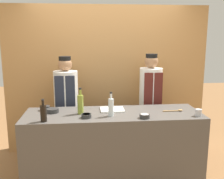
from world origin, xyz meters
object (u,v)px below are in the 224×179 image
(sauce_bowl_yellow, at_px, (86,116))
(bottle_clear, at_px, (111,107))
(chef_right, at_px, (150,102))
(chef_left, at_px, (66,106))
(sauce_bowl_red, at_px, (53,110))
(wooden_spoon, at_px, (176,110))
(sauce_bowl_white, at_px, (145,116))
(cutting_board, at_px, (112,110))
(cup_steel, at_px, (198,113))
(bottle_oil, at_px, (80,104))
(bottle_soy, at_px, (43,113))
(sauce_bowl_brown, at_px, (45,108))

(sauce_bowl_yellow, relative_size, bottle_clear, 0.40)
(sauce_bowl_yellow, distance_m, chef_right, 1.29)
(bottle_clear, xyz_separation_m, chef_left, (-0.61, 0.78, -0.18))
(sauce_bowl_red, height_order, wooden_spoon, sauce_bowl_red)
(sauce_bowl_white, relative_size, chef_left, 0.08)
(cutting_board, xyz_separation_m, cup_steel, (1.04, -0.35, 0.03))
(bottle_oil, distance_m, chef_left, 0.71)
(sauce_bowl_red, distance_m, cup_steel, 1.85)
(sauce_bowl_red, xyz_separation_m, sauce_bowl_yellow, (0.43, -0.27, -0.00))
(sauce_bowl_yellow, distance_m, bottle_soy, 0.51)
(bottle_oil, bearing_deg, sauce_bowl_yellow, -67.34)
(sauce_bowl_white, height_order, bottle_clear, bottle_clear)
(bottle_oil, xyz_separation_m, cup_steel, (1.46, -0.23, -0.09))
(chef_left, bearing_deg, sauce_bowl_brown, -119.30)
(sauce_bowl_red, height_order, chef_left, chef_left)
(cutting_board, bearing_deg, sauce_bowl_brown, 174.44)
(chef_right, bearing_deg, cup_steel, -65.74)
(sauce_bowl_yellow, xyz_separation_m, bottle_soy, (-0.49, -0.09, 0.08))
(sauce_bowl_white, height_order, bottle_oil, bottle_oil)
(sauce_bowl_red, distance_m, sauce_bowl_yellow, 0.51)
(cup_steel, bearing_deg, bottle_oil, 171.00)
(sauce_bowl_brown, bearing_deg, bottle_oil, -23.64)
(sauce_bowl_white, relative_size, cutting_board, 0.40)
(sauce_bowl_brown, distance_m, cutting_board, 0.90)
(bottle_soy, height_order, wooden_spoon, bottle_soy)
(sauce_bowl_red, bearing_deg, sauce_bowl_white, -16.88)
(sauce_bowl_white, bearing_deg, cup_steel, 1.72)
(sauce_bowl_white, distance_m, bottle_soy, 1.20)
(bottle_clear, bearing_deg, chef_left, 128.02)
(sauce_bowl_yellow, relative_size, bottle_soy, 0.46)
(bottle_clear, bearing_deg, chef_right, 48.54)
(sauce_bowl_yellow, height_order, bottle_oil, bottle_oil)
(sauce_bowl_white, bearing_deg, sauce_bowl_yellow, 173.67)
(bottle_oil, xyz_separation_m, bottle_soy, (-0.42, -0.27, -0.03))
(sauce_bowl_red, relative_size, cutting_board, 0.50)
(bottle_oil, height_order, chef_right, chef_right)
(bottle_soy, bearing_deg, bottle_oil, 32.57)
(wooden_spoon, bearing_deg, chef_right, 105.92)
(sauce_bowl_brown, bearing_deg, chef_left, 60.70)
(sauce_bowl_white, xyz_separation_m, cup_steel, (0.68, 0.02, 0.02))
(cutting_board, bearing_deg, sauce_bowl_yellow, -139.56)
(sauce_bowl_red, xyz_separation_m, bottle_clear, (0.74, -0.23, 0.09))
(bottle_clear, bearing_deg, cutting_board, 80.90)
(bottle_oil, height_order, chef_left, chef_left)
(sauce_bowl_brown, distance_m, cup_steel, 1.98)
(sauce_bowl_yellow, xyz_separation_m, bottle_clear, (0.31, 0.04, 0.09))
(sauce_bowl_yellow, relative_size, chef_left, 0.08)
(sauce_bowl_brown, height_order, wooden_spoon, sauce_bowl_brown)
(wooden_spoon, relative_size, chef_left, 0.16)
(sauce_bowl_white, relative_size, sauce_bowl_red, 0.79)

